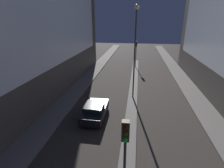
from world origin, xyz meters
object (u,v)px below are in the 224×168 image
at_px(traffic_light_mid, 136,49).
at_px(traffic_light_near, 125,148).
at_px(car_left_lane, 95,110).
at_px(street_lamp, 135,38).

bearing_deg(traffic_light_mid, traffic_light_near, -90.00).
bearing_deg(traffic_light_near, car_left_lane, 112.75).
relative_size(traffic_light_near, street_lamp, 0.48).
bearing_deg(car_left_lane, street_lamp, 56.53).
relative_size(traffic_light_near, traffic_light_mid, 1.00).
distance_m(traffic_light_mid, car_left_lane, 19.43).
height_order(traffic_light_mid, street_lamp, street_lamp).
bearing_deg(street_lamp, car_left_lane, -123.47).
relative_size(traffic_light_mid, street_lamp, 0.48).
height_order(traffic_light_mid, car_left_lane, traffic_light_mid).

